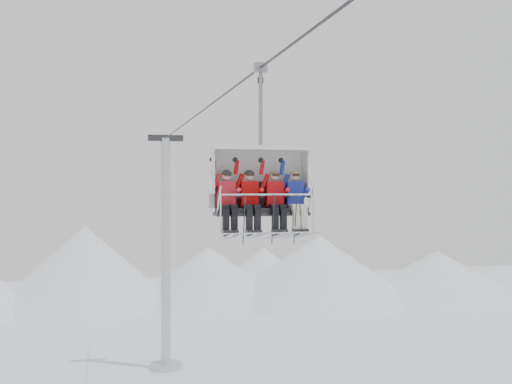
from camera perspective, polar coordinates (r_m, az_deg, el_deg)
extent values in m
cone|color=white|center=(59.51, -14.97, -6.30)|extent=(16.00, 16.00, 7.00)
cone|color=white|center=(59.42, -4.24, -7.26)|extent=(14.00, 14.00, 5.00)
cone|color=white|center=(59.91, 5.62, -6.72)|extent=(18.00, 18.00, 6.00)
cone|color=white|center=(62.72, 15.84, -7.10)|extent=(16.00, 16.00, 4.50)
cone|color=white|center=(63.60, 0.69, -6.98)|extent=(12.00, 12.00, 4.50)
cylinder|color=#B9BCC1|center=(37.46, -8.04, -5.43)|extent=(0.56, 0.56, 13.30)
cylinder|color=#B9BCC1|center=(38.67, -8.02, -15.05)|extent=(1.80, 1.80, 0.30)
cube|color=#2E2E33|center=(37.37, -8.05, 4.77)|extent=(2.00, 0.35, 0.35)
cylinder|color=#2E2E33|center=(15.78, 0.00, 10.71)|extent=(0.06, 50.00, 0.06)
cube|color=black|center=(15.00, 0.50, -1.61)|extent=(2.12, 0.55, 0.10)
cube|color=black|center=(15.24, 0.26, -0.23)|extent=(2.12, 0.10, 0.62)
cube|color=#2E2E33|center=(15.00, 0.50, -1.96)|extent=(2.22, 0.60, 0.08)
cube|color=silver|center=(15.46, 0.06, 1.21)|extent=(2.37, 0.10, 1.41)
cube|color=silver|center=(15.10, 0.42, 3.91)|extent=(2.37, 0.90, 0.10)
cylinder|color=silver|center=(14.46, 1.03, -0.22)|extent=(2.16, 0.04, 0.04)
cylinder|color=silver|center=(14.43, 1.10, -3.68)|extent=(2.16, 0.04, 0.04)
cylinder|color=gray|center=(15.20, 0.41, 7.48)|extent=(0.10, 0.10, 1.90)
cube|color=gray|center=(15.35, 0.41, 11.00)|extent=(0.30, 0.18, 0.22)
cube|color=red|center=(14.85, -2.66, -0.17)|extent=(0.41, 0.27, 0.60)
sphere|color=tan|center=(14.81, -2.63, 1.47)|extent=(0.22, 0.22, 0.22)
cube|color=black|center=(14.42, -2.70, -2.46)|extent=(0.14, 0.15, 0.48)
cube|color=black|center=(14.45, -1.94, -2.45)|extent=(0.14, 0.15, 0.48)
cube|color=#B3B6BD|center=(14.34, -2.62, -4.00)|extent=(0.09, 1.69, 0.26)
cube|color=#B3B6BD|center=(14.38, -1.86, -3.99)|extent=(0.09, 1.69, 0.26)
cube|color=#BA0809|center=(14.96, -0.63, -0.17)|extent=(0.41, 0.27, 0.60)
sphere|color=tan|center=(14.92, -0.60, 1.46)|extent=(0.22, 0.22, 0.22)
cube|color=black|center=(14.53, -0.61, -2.44)|extent=(0.14, 0.15, 0.48)
cube|color=black|center=(14.57, 0.13, -2.43)|extent=(0.14, 0.15, 0.48)
cube|color=#B3B6BD|center=(14.46, -0.52, -3.96)|extent=(0.09, 1.69, 0.26)
cube|color=#B3B6BD|center=(14.50, 0.22, -3.95)|extent=(0.09, 1.69, 0.26)
cube|color=red|center=(15.11, 1.63, -0.16)|extent=(0.41, 0.27, 0.60)
sphere|color=tan|center=(15.07, 1.67, 1.45)|extent=(0.22, 0.22, 0.22)
cube|color=black|center=(14.68, 1.72, -2.41)|extent=(0.14, 0.15, 0.48)
cube|color=black|center=(14.73, 2.44, -2.40)|extent=(0.14, 0.15, 0.48)
cube|color=#B3B6BD|center=(14.61, 1.82, -3.92)|extent=(0.09, 1.69, 0.26)
cube|color=#B3B6BD|center=(14.66, 2.55, -3.90)|extent=(0.09, 1.69, 0.26)
cube|color=navy|center=(15.25, 3.42, -0.16)|extent=(0.41, 0.27, 0.60)
sphere|color=tan|center=(15.21, 3.47, 1.44)|extent=(0.22, 0.22, 0.22)
cube|color=beige|center=(14.82, 3.57, -2.38)|extent=(0.14, 0.15, 0.48)
cube|color=beige|center=(14.88, 4.28, -2.37)|extent=(0.14, 0.15, 0.48)
cube|color=#B3B6BD|center=(14.75, 3.68, -3.88)|extent=(0.09, 1.69, 0.26)
cube|color=#B3B6BD|center=(14.81, 4.40, -3.86)|extent=(0.09, 1.69, 0.26)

